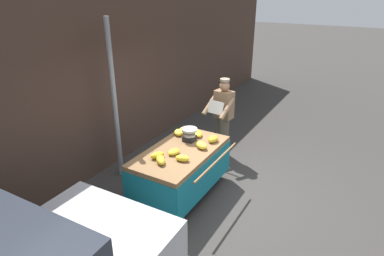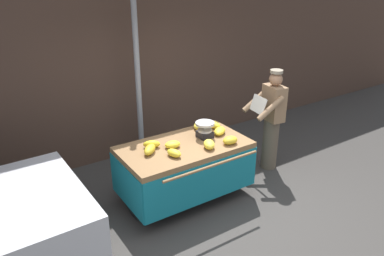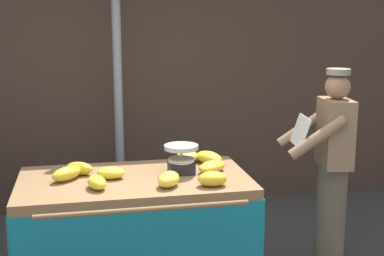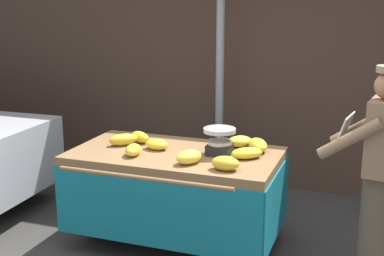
# 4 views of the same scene
# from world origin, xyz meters

# --- Properties ---
(back_wall) EXTENTS (16.00, 0.24, 3.54)m
(back_wall) POSITION_xyz_m (0.00, 2.61, 1.77)
(back_wall) COLOR #473328
(back_wall) RESTS_ON ground
(street_pole) EXTENTS (0.09, 0.09, 2.97)m
(street_pole) POSITION_xyz_m (-0.28, 2.07, 1.49)
(street_pole) COLOR gray
(street_pole) RESTS_ON ground
(banana_cart) EXTENTS (1.85, 1.21, 0.88)m
(banana_cart) POSITION_xyz_m (-0.27, 0.69, 0.65)
(banana_cart) COLOR olive
(banana_cart) RESTS_ON ground
(weighing_scale) EXTENTS (0.28, 0.28, 0.24)m
(weighing_scale) POSITION_xyz_m (0.12, 0.75, 1.00)
(weighing_scale) COLOR black
(weighing_scale) RESTS_ON banana_cart
(banana_bunch_0) EXTENTS (0.26, 0.22, 0.11)m
(banana_bunch_0) POSITION_xyz_m (-0.69, 0.86, 0.94)
(banana_bunch_0) COLOR gold
(banana_bunch_0) RESTS_ON banana_cart
(banana_bunch_1) EXTENTS (0.23, 0.17, 0.11)m
(banana_bunch_1) POSITION_xyz_m (0.29, 0.36, 0.94)
(banana_bunch_1) COLOR gold
(banana_bunch_1) RESTS_ON banana_cart
(banana_bunch_2) EXTENTS (0.27, 0.33, 0.11)m
(banana_bunch_2) POSITION_xyz_m (0.41, 0.97, 0.94)
(banana_bunch_2) COLOR yellow
(banana_bunch_2) RESTS_ON banana_cart
(banana_bunch_3) EXTENTS (0.25, 0.19, 0.09)m
(banana_bunch_3) POSITION_xyz_m (-0.45, 0.71, 0.93)
(banana_bunch_3) COLOR yellow
(banana_bunch_3) RESTS_ON banana_cart
(banana_bunch_4) EXTENTS (0.29, 0.29, 0.11)m
(banana_bunch_4) POSITION_xyz_m (-0.79, 0.73, 0.94)
(banana_bunch_4) COLOR gold
(banana_bunch_4) RESTS_ON banana_cart
(banana_bunch_5) EXTENTS (0.28, 0.27, 0.10)m
(banana_bunch_5) POSITION_xyz_m (0.23, 1.04, 0.93)
(banana_bunch_5) COLOR yellow
(banana_bunch_5) RESTS_ON banana_cart
(banana_bunch_6) EXTENTS (0.31, 0.29, 0.09)m
(banana_bunch_6) POSITION_xyz_m (0.37, 0.72, 0.93)
(banana_bunch_6) COLOR yellow
(banana_bunch_6) RESTS_ON banana_cart
(banana_bunch_7) EXTENTS (0.25, 0.28, 0.11)m
(banana_bunch_7) POSITION_xyz_m (-0.03, 0.42, 0.94)
(banana_bunch_7) COLOR yellow
(banana_bunch_7) RESTS_ON banana_cart
(banana_bunch_8) EXTENTS (0.18, 0.25, 0.10)m
(banana_bunch_8) POSITION_xyz_m (-0.57, 0.47, 0.93)
(banana_bunch_8) COLOR yellow
(banana_bunch_8) RESTS_ON banana_cart
(vendor_person) EXTENTS (0.62, 0.57, 1.71)m
(vendor_person) POSITION_xyz_m (1.43, 0.70, 0.87)
(vendor_person) COLOR brown
(vendor_person) RESTS_ON ground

